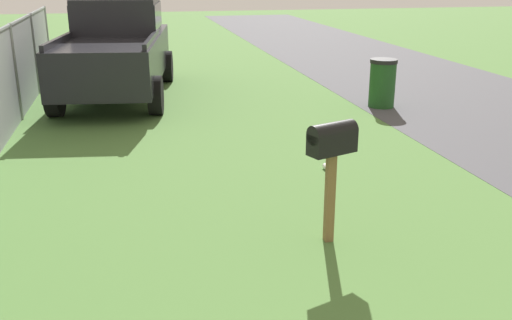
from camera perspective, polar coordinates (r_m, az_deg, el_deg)
The scene contains 4 objects.
mailbox at distance 5.80m, azimuth 7.52°, elevation 1.25°, with size 0.37×0.55×1.28m.
pickup_truck at distance 13.26m, azimuth -13.57°, elevation 10.95°, with size 5.45×2.72×2.09m.
trash_bin at distance 12.12m, azimuth 12.38°, elevation 7.44°, with size 0.55×0.55×0.98m.
litter_cup_by_mailbox at distance 8.26m, azimuth 6.96°, elevation -0.66°, with size 0.08×0.08×0.10m, color white.
Camera 1 is at (1.22, 1.71, 2.73)m, focal length 40.49 mm.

